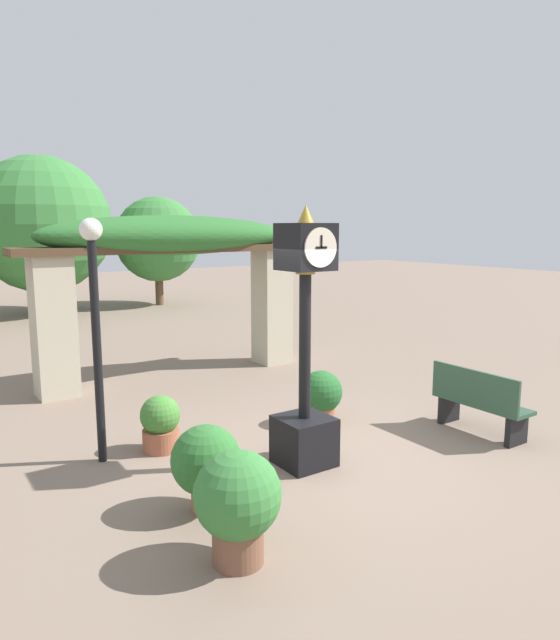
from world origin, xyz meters
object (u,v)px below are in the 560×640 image
Objects in this scene: potted_plant_far_right at (160,423)px; pedestal_clock at (305,358)px; potted_plant_near_left at (238,501)px; park_bench at (479,403)px; potted_plant_near_right at (321,395)px; potted_plant_far_left at (206,462)px; lamp_post at (95,307)px.

pedestal_clock is at bearing -47.57° from potted_plant_far_right.
park_bench is at bearing 10.62° from potted_plant_near_left.
pedestal_clock is at bearing -136.00° from potted_plant_near_right.
potted_plant_far_left is (0.19, 0.93, -0.05)m from potted_plant_near_left.
pedestal_clock reaches higher than potted_plant_near_right.
lamp_post is at bearing 172.02° from potted_plant_near_right.
potted_plant_far_left is 0.30× the size of lamp_post.
potted_plant_near_left is 3.50m from potted_plant_near_right.
potted_plant_near_right is 2.11m from park_bench.
lamp_post is at bearing 143.63° from pedestal_clock.
park_bench is 5.03m from lamp_post.
potted_plant_far_left is 1.23× the size of potted_plant_far_right.
pedestal_clock is 1.05× the size of lamp_post.
potted_plant_near_right is 2.82m from potted_plant_far_left.
park_bench is (1.48, -1.50, 0.02)m from potted_plant_near_right.
potted_plant_near_left reaches higher than potted_plant_far_left.
potted_plant_near_right is 0.88× the size of potted_plant_far_left.
lamp_post is at bearing 66.58° from park_bench.
pedestal_clock is 3.11× the size of potted_plant_near_left.
park_bench is (4.14, 0.78, -0.11)m from potted_plant_near_left.
lamp_post is (-0.48, 1.76, 1.35)m from potted_plant_far_left.
potted_plant_far_left is (-1.44, -0.35, -0.78)m from pedestal_clock.
potted_plant_near_right is at bearing 44.00° from pedestal_clock.
park_bench is (2.51, -0.51, -0.84)m from pedestal_clock.
pedestal_clock is 1.68m from potted_plant_near_right.
potted_plant_near_right is at bearing 28.58° from potted_plant_far_left.
potted_plant_near_left is at bearing -141.73° from pedestal_clock.
park_bench is at bearing -45.52° from potted_plant_near_right.
pedestal_clock is 2.45m from lamp_post.
potted_plant_far_left is at bearing -97.52° from potted_plant_far_right.
lamp_post is at bearing 96.19° from potted_plant_near_left.
potted_plant_far_right is (0.41, 2.61, -0.18)m from potted_plant_near_left.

